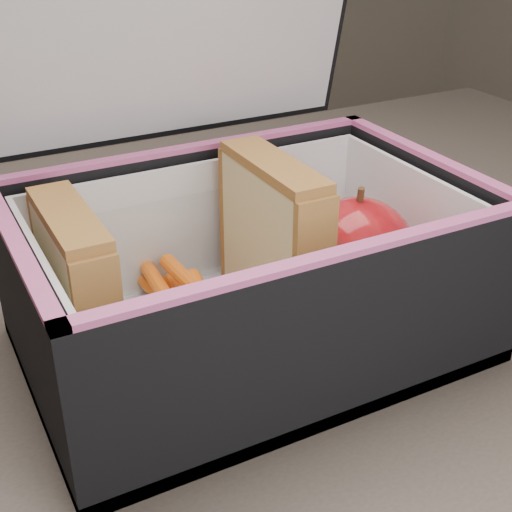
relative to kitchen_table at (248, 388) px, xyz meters
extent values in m
cube|color=brown|center=(0.00, 0.00, 0.08)|extent=(1.20, 0.80, 0.03)
cube|color=#382D26|center=(0.55, 0.35, -0.30)|extent=(0.05, 0.05, 0.72)
cube|color=black|center=(-0.03, 0.06, 0.30)|extent=(0.30, 0.05, 0.19)
cube|color=#D3C183|center=(-0.15, -0.05, 0.16)|extent=(0.01, 0.10, 0.10)
cube|color=#B7556A|center=(-0.14, -0.05, 0.15)|extent=(0.01, 0.09, 0.09)
cube|color=#D3C183|center=(-0.13, -0.05, 0.16)|extent=(0.01, 0.10, 0.10)
cube|color=olive|center=(-0.14, -0.05, 0.21)|extent=(0.03, 0.10, 0.01)
cube|color=#D3C183|center=(-0.01, -0.05, 0.16)|extent=(0.01, 0.10, 0.11)
cube|color=#B7556A|center=(0.00, -0.05, 0.16)|extent=(0.01, 0.10, 0.10)
cube|color=#D3C183|center=(0.01, -0.05, 0.16)|extent=(0.01, 0.10, 0.11)
cube|color=olive|center=(0.00, -0.05, 0.22)|extent=(0.03, 0.10, 0.01)
cylinder|color=#E04E00|center=(-0.07, -0.03, 0.11)|extent=(0.03, 0.09, 0.01)
cylinder|color=#E04E00|center=(-0.08, -0.02, 0.12)|extent=(0.02, 0.09, 0.01)
cylinder|color=#E04E00|center=(-0.06, -0.04, 0.14)|extent=(0.02, 0.09, 0.01)
cylinder|color=#E04E00|center=(-0.07, -0.01, 0.11)|extent=(0.02, 0.09, 0.01)
cylinder|color=#E04E00|center=(-0.07, -0.08, 0.12)|extent=(0.02, 0.09, 0.01)
cylinder|color=#E04E00|center=(-0.06, -0.07, 0.14)|extent=(0.03, 0.09, 0.01)
cube|color=white|center=(0.05, -0.06, 0.11)|extent=(0.07, 0.07, 0.01)
ellipsoid|color=maroon|center=(0.06, -0.06, 0.15)|extent=(0.11, 0.11, 0.08)
cylinder|color=#462E19|center=(0.06, -0.06, 0.19)|extent=(0.01, 0.01, 0.01)
camera|label=1|loc=(-0.22, -0.43, 0.39)|focal=50.00mm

